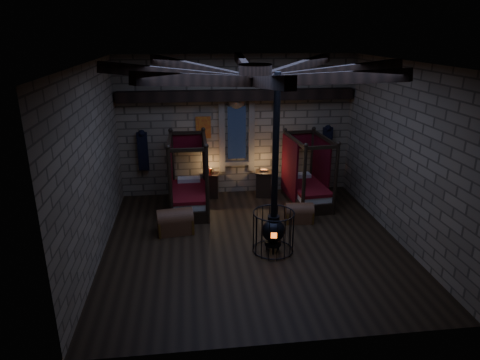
{
  "coord_description": "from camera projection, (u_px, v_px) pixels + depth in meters",
  "views": [
    {
      "loc": [
        -1.43,
        -9.07,
        4.86
      ],
      "look_at": [
        -0.25,
        0.6,
        1.41
      ],
      "focal_mm": 32.0,
      "sensor_mm": 36.0,
      "label": 1
    }
  ],
  "objects": [
    {
      "name": "nightstand_left",
      "position": [
        211.0,
        185.0,
        12.98
      ],
      "size": [
        0.52,
        0.5,
        0.91
      ],
      "rotation": [
        0.0,
        0.0,
        -0.12
      ],
      "color": "black",
      "rests_on": "ground"
    },
    {
      "name": "bed_left",
      "position": [
        189.0,
        192.0,
        12.06
      ],
      "size": [
        1.06,
        1.99,
        2.07
      ],
      "rotation": [
        0.0,
        0.0,
        -0.0
      ],
      "color": "black",
      "rests_on": "ground"
    },
    {
      "name": "trunk_left",
      "position": [
        175.0,
        222.0,
        10.73
      ],
      "size": [
        0.95,
        0.67,
        0.65
      ],
      "rotation": [
        0.0,
        0.0,
        0.13
      ],
      "color": "brown",
      "rests_on": "ground"
    },
    {
      "name": "nightstand_right",
      "position": [
        264.0,
        184.0,
        13.05
      ],
      "size": [
        0.57,
        0.55,
        0.85
      ],
      "rotation": [
        0.0,
        0.0,
        -0.2
      ],
      "color": "black",
      "rests_on": "ground"
    },
    {
      "name": "trunk_right",
      "position": [
        299.0,
        213.0,
        11.36
      ],
      "size": [
        0.76,
        0.51,
        0.53
      ],
      "rotation": [
        0.0,
        0.0,
        -0.07
      ],
      "color": "brown",
      "rests_on": "ground"
    },
    {
      "name": "room",
      "position": [
        254.0,
        84.0,
        9.11
      ],
      "size": [
        7.02,
        7.02,
        4.29
      ],
      "color": "black",
      "rests_on": "ground"
    },
    {
      "name": "bed_right",
      "position": [
        306.0,
        187.0,
        12.54
      ],
      "size": [
        1.15,
        1.98,
        1.99
      ],
      "rotation": [
        0.0,
        0.0,
        0.08
      ],
      "color": "black",
      "rests_on": "ground"
    },
    {
      "name": "stove",
      "position": [
        273.0,
        227.0,
        9.71
      ],
      "size": [
        0.95,
        0.95,
        4.05
      ],
      "rotation": [
        0.0,
        0.0,
        -0.14
      ],
      "color": "black",
      "rests_on": "ground"
    }
  ]
}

